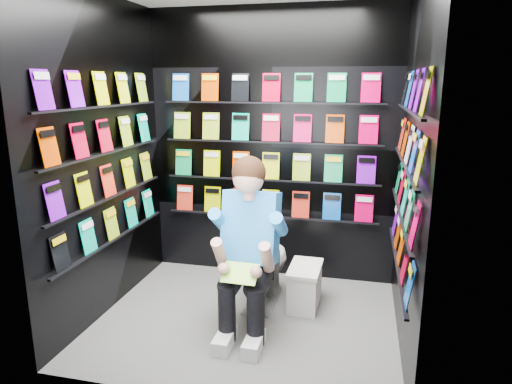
# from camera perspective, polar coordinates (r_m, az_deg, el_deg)

# --- Properties ---
(floor) EXTENTS (2.40, 2.40, 0.00)m
(floor) POSITION_cam_1_polar(r_m,az_deg,el_deg) (3.90, -1.22, -15.73)
(floor) COLOR #61615E
(floor) RESTS_ON ground
(wall_back) EXTENTS (2.40, 0.04, 2.60)m
(wall_back) POSITION_cam_1_polar(r_m,az_deg,el_deg) (4.42, 1.95, 5.65)
(wall_back) COLOR black
(wall_back) RESTS_ON floor
(wall_front) EXTENTS (2.40, 0.04, 2.60)m
(wall_front) POSITION_cam_1_polar(r_m,az_deg,el_deg) (2.52, -7.05, -0.48)
(wall_front) COLOR black
(wall_front) RESTS_ON floor
(wall_left) EXTENTS (0.04, 2.00, 2.60)m
(wall_left) POSITION_cam_1_polar(r_m,az_deg,el_deg) (3.93, -18.57, 3.96)
(wall_left) COLOR black
(wall_left) RESTS_ON floor
(wall_right) EXTENTS (0.04, 2.00, 2.60)m
(wall_right) POSITION_cam_1_polar(r_m,az_deg,el_deg) (3.36, 18.89, 2.43)
(wall_right) COLOR black
(wall_right) RESTS_ON floor
(comics_back) EXTENTS (2.10, 0.06, 1.37)m
(comics_back) POSITION_cam_1_polar(r_m,az_deg,el_deg) (4.39, 1.87, 5.67)
(comics_back) COLOR #CA3D00
(comics_back) RESTS_ON wall_back
(comics_left) EXTENTS (0.06, 1.70, 1.37)m
(comics_left) POSITION_cam_1_polar(r_m,az_deg,el_deg) (3.91, -18.20, 4.03)
(comics_left) COLOR #CA3D00
(comics_left) RESTS_ON wall_left
(comics_right) EXTENTS (0.06, 1.70, 1.37)m
(comics_right) POSITION_cam_1_polar(r_m,az_deg,el_deg) (3.36, 18.39, 2.54)
(comics_right) COLOR #CA3D00
(comics_right) RESTS_ON wall_right
(toilet) EXTENTS (0.45, 0.77, 0.73)m
(toilet) POSITION_cam_1_polar(r_m,az_deg,el_deg) (4.04, 0.77, -8.83)
(toilet) COLOR white
(toilet) RESTS_ON floor
(longbox) EXTENTS (0.25, 0.45, 0.33)m
(longbox) POSITION_cam_1_polar(r_m,az_deg,el_deg) (4.08, 6.11, -11.81)
(longbox) COLOR white
(longbox) RESTS_ON floor
(longbox_lid) EXTENTS (0.27, 0.47, 0.03)m
(longbox_lid) POSITION_cam_1_polar(r_m,az_deg,el_deg) (4.00, 6.17, -9.46)
(longbox_lid) COLOR white
(longbox_lid) RESTS_ON longbox
(reader) EXTENTS (0.60, 0.86, 1.54)m
(reader) POSITION_cam_1_polar(r_m,az_deg,el_deg) (3.54, -0.54, -4.58)
(reader) COLOR #2A90EB
(reader) RESTS_ON toilet
(held_comic) EXTENTS (0.26, 0.16, 0.11)m
(held_comic) POSITION_cam_1_polar(r_m,az_deg,el_deg) (3.31, -2.00, -10.11)
(held_comic) COLOR #24954B
(held_comic) RESTS_ON reader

